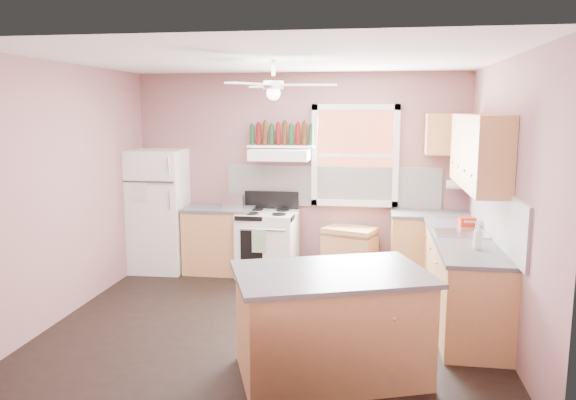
# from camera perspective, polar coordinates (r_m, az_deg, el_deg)

# --- Properties ---
(floor) EXTENTS (4.50, 4.50, 0.00)m
(floor) POSITION_cam_1_polar(r_m,az_deg,el_deg) (6.08, -1.39, -12.15)
(floor) COLOR black
(floor) RESTS_ON ground
(ceiling) EXTENTS (4.50, 4.50, 0.00)m
(ceiling) POSITION_cam_1_polar(r_m,az_deg,el_deg) (5.68, -1.50, 14.12)
(ceiling) COLOR white
(ceiling) RESTS_ON ground
(wall_back) EXTENTS (4.50, 0.05, 2.70)m
(wall_back) POSITION_cam_1_polar(r_m,az_deg,el_deg) (7.71, 1.21, 2.78)
(wall_back) COLOR #885B5D
(wall_back) RESTS_ON ground
(wall_right) EXTENTS (0.05, 4.00, 2.70)m
(wall_right) POSITION_cam_1_polar(r_m,az_deg,el_deg) (5.78, 21.35, -0.02)
(wall_right) COLOR #885B5D
(wall_right) RESTS_ON ground
(wall_left) EXTENTS (0.05, 4.00, 2.70)m
(wall_left) POSITION_cam_1_polar(r_m,az_deg,el_deg) (6.52, -21.53, 0.96)
(wall_left) COLOR #885B5D
(wall_left) RESTS_ON ground
(backsplash_back) EXTENTS (2.90, 0.03, 0.55)m
(backsplash_back) POSITION_cam_1_polar(r_m,az_deg,el_deg) (7.65, 4.51, 1.38)
(backsplash_back) COLOR white
(backsplash_back) RESTS_ON wall_back
(backsplash_right) EXTENTS (0.03, 2.60, 0.55)m
(backsplash_right) POSITION_cam_1_polar(r_m,az_deg,el_deg) (6.09, 20.28, -1.18)
(backsplash_right) COLOR white
(backsplash_right) RESTS_ON wall_right
(window_view) EXTENTS (1.00, 0.02, 1.20)m
(window_view) POSITION_cam_1_polar(r_m,az_deg,el_deg) (7.58, 6.82, 4.51)
(window_view) COLOR brown
(window_view) RESTS_ON wall_back
(window_frame) EXTENTS (1.16, 0.07, 1.36)m
(window_frame) POSITION_cam_1_polar(r_m,az_deg,el_deg) (7.56, 6.81, 4.49)
(window_frame) COLOR white
(window_frame) RESTS_ON wall_back
(refrigerator) EXTENTS (0.73, 0.71, 1.67)m
(refrigerator) POSITION_cam_1_polar(r_m,az_deg,el_deg) (7.91, -12.97, -1.05)
(refrigerator) COLOR white
(refrigerator) RESTS_ON floor
(base_cabinet_left) EXTENTS (0.90, 0.60, 0.86)m
(base_cabinet_left) POSITION_cam_1_polar(r_m,az_deg,el_deg) (7.77, -6.93, -4.13)
(base_cabinet_left) COLOR #AF7E49
(base_cabinet_left) RESTS_ON floor
(counter_left) EXTENTS (0.92, 0.62, 0.04)m
(counter_left) POSITION_cam_1_polar(r_m,az_deg,el_deg) (7.67, -6.99, -0.86)
(counter_left) COLOR #48484A
(counter_left) RESTS_ON base_cabinet_left
(toaster) EXTENTS (0.29, 0.19, 0.18)m
(toaster) POSITION_cam_1_polar(r_m,az_deg,el_deg) (7.55, -5.61, -0.16)
(toaster) COLOR silver
(toaster) RESTS_ON counter_left
(stove) EXTENTS (0.78, 0.68, 0.86)m
(stove) POSITION_cam_1_polar(r_m,az_deg,el_deg) (7.53, -2.07, -4.49)
(stove) COLOR white
(stove) RESTS_ON floor
(range_hood) EXTENTS (0.78, 0.50, 0.14)m
(range_hood) POSITION_cam_1_polar(r_m,az_deg,el_deg) (7.45, -0.82, 4.64)
(range_hood) COLOR white
(range_hood) RESTS_ON wall_back
(bottle_shelf) EXTENTS (0.90, 0.26, 0.03)m
(bottle_shelf) POSITION_cam_1_polar(r_m,az_deg,el_deg) (7.56, -0.67, 5.47)
(bottle_shelf) COLOR white
(bottle_shelf) RESTS_ON range_hood
(cart) EXTENTS (0.77, 0.64, 0.66)m
(cart) POSITION_cam_1_polar(r_m,az_deg,el_deg) (7.57, 6.28, -5.26)
(cart) COLOR #AF7E49
(cart) RESTS_ON floor
(base_cabinet_corner) EXTENTS (1.00, 0.60, 0.86)m
(base_cabinet_corner) POSITION_cam_1_polar(r_m,az_deg,el_deg) (7.52, 14.23, -4.79)
(base_cabinet_corner) COLOR #AF7E49
(base_cabinet_corner) RESTS_ON floor
(base_cabinet_right) EXTENTS (0.60, 2.20, 0.86)m
(base_cabinet_right) POSITION_cam_1_polar(r_m,az_deg,el_deg) (6.21, 17.30, -7.91)
(base_cabinet_right) COLOR #AF7E49
(base_cabinet_right) RESTS_ON floor
(counter_corner) EXTENTS (1.02, 0.62, 0.04)m
(counter_corner) POSITION_cam_1_polar(r_m,az_deg,el_deg) (7.43, 14.37, -1.42)
(counter_corner) COLOR #48484A
(counter_corner) RESTS_ON base_cabinet_corner
(counter_right) EXTENTS (0.62, 2.22, 0.04)m
(counter_right) POSITION_cam_1_polar(r_m,az_deg,el_deg) (6.09, 17.40, -3.86)
(counter_right) COLOR #48484A
(counter_right) RESTS_ON base_cabinet_right
(sink) EXTENTS (0.55, 0.45, 0.03)m
(sink) POSITION_cam_1_polar(r_m,az_deg,el_deg) (6.28, 17.14, -3.32)
(sink) COLOR silver
(sink) RESTS_ON counter_right
(faucet) EXTENTS (0.03, 0.03, 0.14)m
(faucet) POSITION_cam_1_polar(r_m,az_deg,el_deg) (6.29, 18.62, -2.67)
(faucet) COLOR silver
(faucet) RESTS_ON sink
(upper_cabinet_right) EXTENTS (0.33, 1.80, 0.76)m
(upper_cabinet_right) POSITION_cam_1_polar(r_m,az_deg,el_deg) (6.18, 18.82, 4.70)
(upper_cabinet_right) COLOR #AF7E49
(upper_cabinet_right) RESTS_ON wall_right
(upper_cabinet_corner) EXTENTS (0.60, 0.33, 0.52)m
(upper_cabinet_corner) POSITION_cam_1_polar(r_m,az_deg,el_deg) (7.47, 16.12, 6.45)
(upper_cabinet_corner) COLOR #AF7E49
(upper_cabinet_corner) RESTS_ON wall_back
(paper_towel) EXTENTS (0.26, 0.12, 0.12)m
(paper_towel) POSITION_cam_1_polar(r_m,az_deg,el_deg) (7.57, 16.77, 1.51)
(paper_towel) COLOR white
(paper_towel) RESTS_ON wall_back
(island) EXTENTS (1.71, 1.38, 0.86)m
(island) POSITION_cam_1_polar(r_m,az_deg,el_deg) (4.80, 4.37, -12.65)
(island) COLOR #AF7E49
(island) RESTS_ON floor
(island_top) EXTENTS (1.82, 1.50, 0.04)m
(island_top) POSITION_cam_1_polar(r_m,az_deg,el_deg) (4.65, 4.43, -7.49)
(island_top) COLOR #48484A
(island_top) RESTS_ON island
(ceiling_fan_hub) EXTENTS (0.20, 0.20, 0.08)m
(ceiling_fan_hub) POSITION_cam_1_polar(r_m,az_deg,el_deg) (5.67, -1.49, 11.60)
(ceiling_fan_hub) COLOR white
(ceiling_fan_hub) RESTS_ON ceiling
(soap_bottle) EXTENTS (0.13, 0.13, 0.25)m
(soap_bottle) POSITION_cam_1_polar(r_m,az_deg,el_deg) (5.61, 18.77, -3.52)
(soap_bottle) COLOR silver
(soap_bottle) RESTS_ON counter_right
(red_caddy) EXTENTS (0.20, 0.15, 0.10)m
(red_caddy) POSITION_cam_1_polar(r_m,az_deg,el_deg) (6.69, 17.74, -2.11)
(red_caddy) COLOR #B31E0F
(red_caddy) RESTS_ON counter_right
(wine_bottles) EXTENTS (0.86, 0.06, 0.31)m
(wine_bottles) POSITION_cam_1_polar(r_m,az_deg,el_deg) (7.55, -0.67, 6.68)
(wine_bottles) COLOR #143819
(wine_bottles) RESTS_ON bottle_shelf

